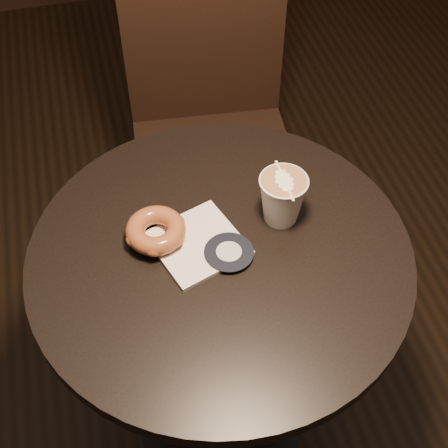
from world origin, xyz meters
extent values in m
plane|color=black|center=(0.00, 0.00, 0.00)|extent=(4.50, 4.50, 0.00)
cylinder|color=black|center=(0.00, 0.00, 0.73)|extent=(0.70, 0.70, 0.03)
cylinder|color=black|center=(0.00, 0.00, 0.37)|extent=(0.07, 0.07, 0.70)
cylinder|color=black|center=(0.00, 0.00, 0.01)|extent=(0.44, 0.44, 0.02)
cube|color=black|center=(0.11, 0.51, 0.47)|extent=(0.45, 0.45, 0.04)
cube|color=black|center=(0.13, 0.70, 0.77)|extent=(0.42, 0.08, 0.56)
cylinder|color=black|center=(-0.08, 0.35, 0.23)|extent=(0.04, 0.04, 0.47)
cylinder|color=black|center=(0.27, 0.32, 0.23)|extent=(0.04, 0.04, 0.47)
cylinder|color=black|center=(-0.05, 0.70, 0.23)|extent=(0.04, 0.04, 0.47)
cylinder|color=black|center=(0.31, 0.67, 0.23)|extent=(0.04, 0.04, 0.47)
cube|color=silver|center=(-0.04, 0.02, 0.75)|extent=(0.19, 0.19, 0.01)
torus|color=brown|center=(-0.11, 0.05, 0.78)|extent=(0.11, 0.11, 0.04)
camera|label=1|loc=(-0.16, -0.67, 1.64)|focal=50.00mm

